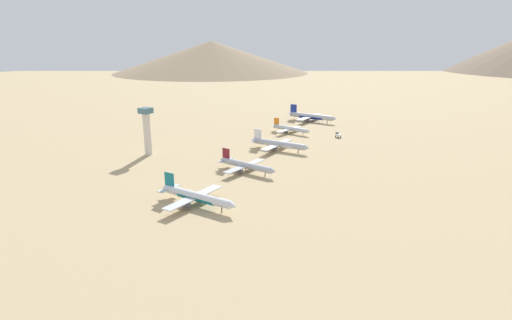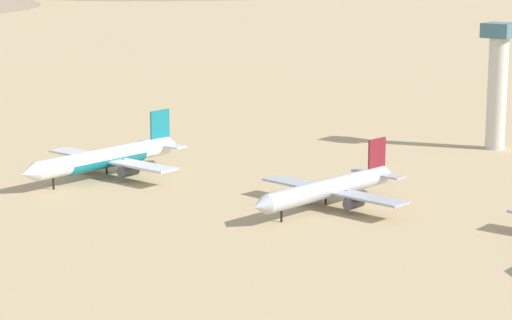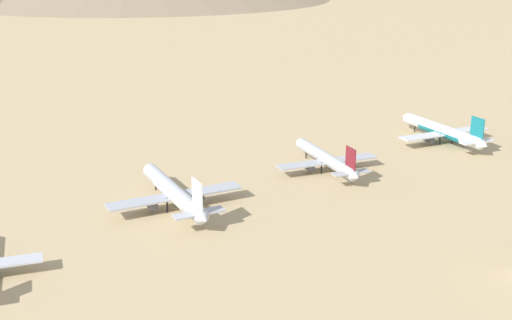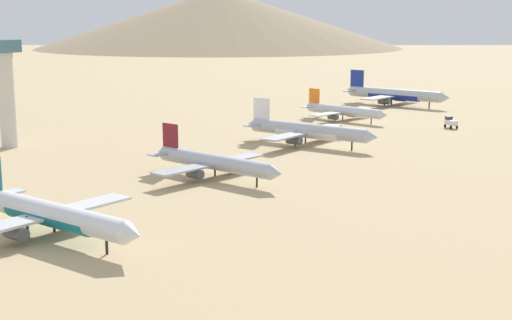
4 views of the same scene
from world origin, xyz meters
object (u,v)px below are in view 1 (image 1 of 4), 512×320
Objects in this scene: control_tower at (147,129)px; parked_jet_2 at (278,144)px; parked_jet_0 at (196,196)px; parked_jet_3 at (290,129)px; parked_jet_1 at (246,165)px; parked_jet_4 at (311,116)px; service_truck at (338,135)px.

parked_jet_2 is at bearing 39.27° from control_tower.
parked_jet_3 is (-34.39, 158.67, -0.60)m from parked_jet_0.
parked_jet_3 is at bearing 104.04° from parked_jet_1.
parked_jet_3 is 1.22× the size of control_tower.
parked_jet_4 reaches higher than parked_jet_3.
parked_jet_1 is (-8.17, 53.80, -0.33)m from parked_jet_0.
control_tower is at bearing -114.66° from parked_jet_3.
parked_jet_4 is (-6.67, 54.31, 1.14)m from parked_jet_3.
parked_jet_0 is 98.95m from control_tower.
parked_jet_2 is at bearing -109.23° from service_truck.
parked_jet_3 is at bearing -170.39° from service_truck.
parked_jet_1 is 77.10m from control_tower.
parked_jet_1 is 7.29× the size of service_truck.
parked_jet_1 is at bearing -78.32° from parked_jet_4.
parked_jet_0 is 1.18× the size of parked_jet_3.
parked_jet_4 is (-32.89, 159.18, 0.87)m from parked_jet_1.
parked_jet_3 is 0.76× the size of parked_jet_4.
parked_jet_2 is at bearing -70.58° from parked_jet_3.
parked_jet_2 reaches higher than parked_jet_1.
parked_jet_0 is 107.45m from parked_jet_2.
control_tower reaches higher than parked_jet_2.
parked_jet_1 is 108.10m from parked_jet_3.
control_tower is at bearing 148.95° from parked_jet_0.
parked_jet_4 is (-41.07, 212.97, 0.53)m from parked_jet_0.
parked_jet_3 reaches higher than service_truck.
service_truck is (45.73, -47.70, -2.76)m from parked_jet_4.
service_truck is (39.06, 6.61, -1.62)m from parked_jet_3.
parked_jet_2 is 0.90× the size of parked_jet_4.
parked_jet_4 is at bearing 103.26° from parked_jet_2.
control_tower is (-88.69, -114.69, 15.32)m from service_truck.
parked_jet_0 is 1.09× the size of parked_jet_1.
control_tower reaches higher than service_truck.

